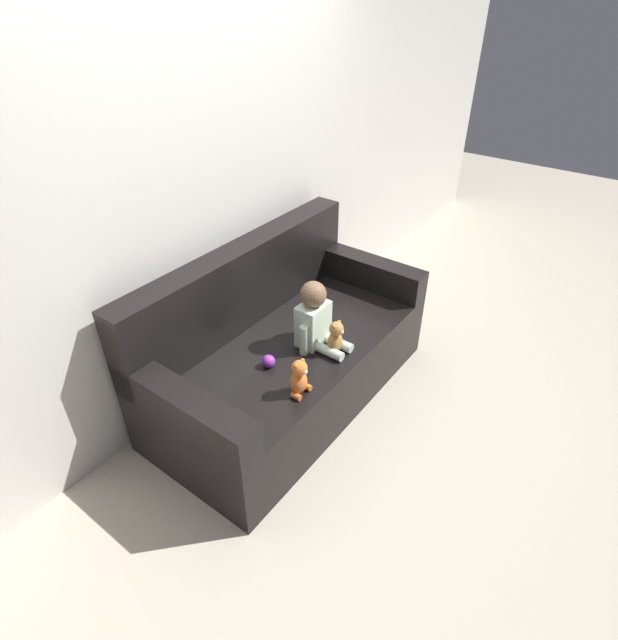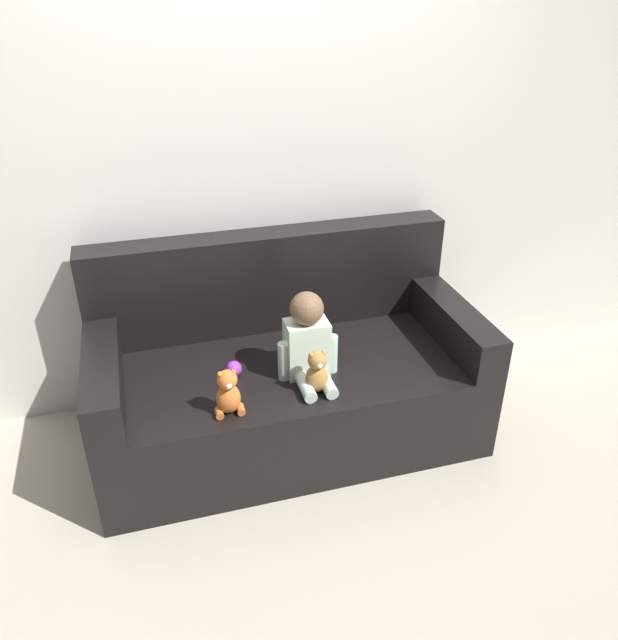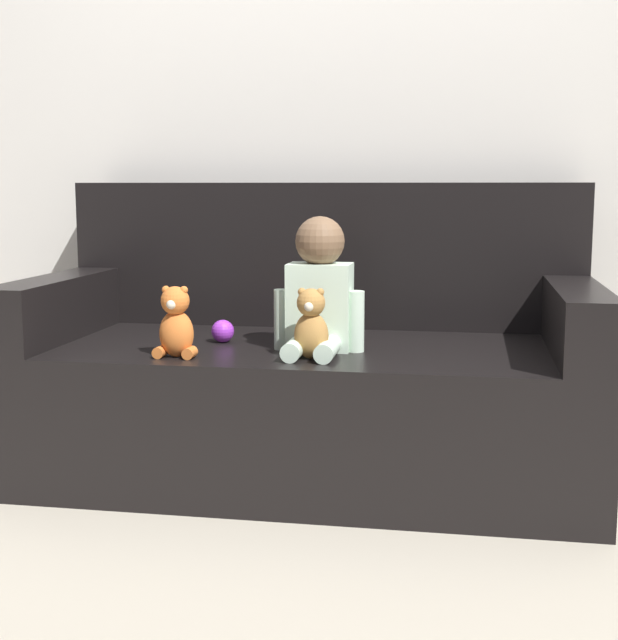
{
  "view_description": "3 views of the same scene",
  "coord_description": "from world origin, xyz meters",
  "px_view_note": "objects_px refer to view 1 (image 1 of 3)",
  "views": [
    {
      "loc": [
        -1.93,
        -1.57,
        2.34
      ],
      "look_at": [
        0.04,
        -0.12,
        0.63
      ],
      "focal_mm": 28.0,
      "sensor_mm": 36.0,
      "label": 1
    },
    {
      "loc": [
        -0.62,
        -2.53,
        2.14
      ],
      "look_at": [
        0.09,
        -0.08,
        0.72
      ],
      "focal_mm": 35.0,
      "sensor_mm": 36.0,
      "label": 2
    },
    {
      "loc": [
        0.52,
        -2.91,
        0.98
      ],
      "look_at": [
        0.03,
        -0.12,
        0.55
      ],
      "focal_mm": 50.0,
      "sensor_mm": 36.0,
      "label": 3
    }
  ],
  "objects_px": {
    "person_baby": "(315,319)",
    "teddy_bear_brown": "(336,338)",
    "plush_toy_side": "(299,378)",
    "couch": "(283,351)",
    "toy_ball": "(269,361)"
  },
  "relations": [
    {
      "from": "person_baby",
      "to": "plush_toy_side",
      "type": "distance_m",
      "value": 0.46
    },
    {
      "from": "couch",
      "to": "person_baby",
      "type": "relative_size",
      "value": 4.44
    },
    {
      "from": "person_baby",
      "to": "teddy_bear_brown",
      "type": "height_order",
      "value": "person_baby"
    },
    {
      "from": "person_baby",
      "to": "teddy_bear_brown",
      "type": "bearing_deg",
      "value": -89.79
    },
    {
      "from": "teddy_bear_brown",
      "to": "plush_toy_side",
      "type": "relative_size",
      "value": 0.99
    },
    {
      "from": "couch",
      "to": "plush_toy_side",
      "type": "bearing_deg",
      "value": -130.92
    },
    {
      "from": "teddy_bear_brown",
      "to": "plush_toy_side",
      "type": "distance_m",
      "value": 0.41
    },
    {
      "from": "couch",
      "to": "teddy_bear_brown",
      "type": "distance_m",
      "value": 0.43
    },
    {
      "from": "plush_toy_side",
      "to": "toy_ball",
      "type": "xyz_separation_m",
      "value": [
        0.07,
        0.28,
        -0.06
      ]
    },
    {
      "from": "person_baby",
      "to": "plush_toy_side",
      "type": "height_order",
      "value": "person_baby"
    },
    {
      "from": "teddy_bear_brown",
      "to": "plush_toy_side",
      "type": "bearing_deg",
      "value": -174.1
    },
    {
      "from": "teddy_bear_brown",
      "to": "toy_ball",
      "type": "xyz_separation_m",
      "value": [
        -0.34,
        0.23,
        -0.06
      ]
    },
    {
      "from": "couch",
      "to": "teddy_bear_brown",
      "type": "relative_size",
      "value": 8.71
    },
    {
      "from": "plush_toy_side",
      "to": "couch",
      "type": "bearing_deg",
      "value": 49.08
    },
    {
      "from": "plush_toy_side",
      "to": "toy_ball",
      "type": "height_order",
      "value": "plush_toy_side"
    }
  ]
}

